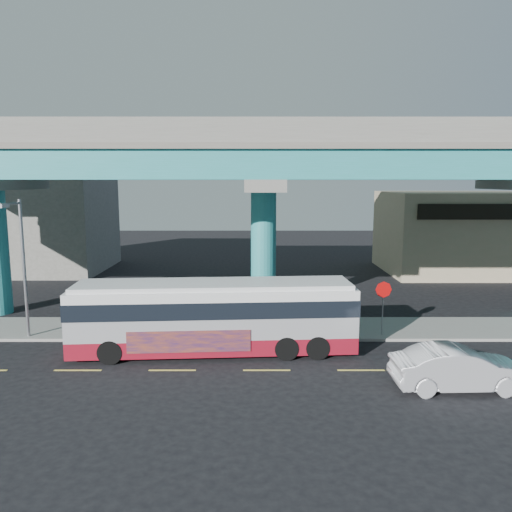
{
  "coord_description": "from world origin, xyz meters",
  "views": [
    {
      "loc": [
        -0.47,
        -20.44,
        7.93
      ],
      "look_at": [
        -0.45,
        4.0,
        4.25
      ],
      "focal_mm": 35.0,
      "sensor_mm": 36.0,
      "label": 1
    }
  ],
  "objects_px": {
    "street_lamp": "(18,249)",
    "stop_sign": "(383,296)",
    "transit_bus": "(214,314)",
    "sedan": "(459,368)"
  },
  "relations": [
    {
      "from": "transit_bus",
      "to": "stop_sign",
      "type": "bearing_deg",
      "value": 11.05
    },
    {
      "from": "sedan",
      "to": "stop_sign",
      "type": "bearing_deg",
      "value": 10.16
    },
    {
      "from": "street_lamp",
      "to": "stop_sign",
      "type": "height_order",
      "value": "street_lamp"
    },
    {
      "from": "sedan",
      "to": "stop_sign",
      "type": "height_order",
      "value": "stop_sign"
    },
    {
      "from": "street_lamp",
      "to": "stop_sign",
      "type": "xyz_separation_m",
      "value": [
        18.0,
        0.71,
        -2.53
      ]
    },
    {
      "from": "transit_bus",
      "to": "sedan",
      "type": "height_order",
      "value": "transit_bus"
    },
    {
      "from": "street_lamp",
      "to": "stop_sign",
      "type": "relative_size",
      "value": 2.49
    },
    {
      "from": "sedan",
      "to": "street_lamp",
      "type": "height_order",
      "value": "street_lamp"
    },
    {
      "from": "sedan",
      "to": "stop_sign",
      "type": "xyz_separation_m",
      "value": [
        -1.33,
        6.4,
        1.34
      ]
    },
    {
      "from": "transit_bus",
      "to": "street_lamp",
      "type": "height_order",
      "value": "street_lamp"
    }
  ]
}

